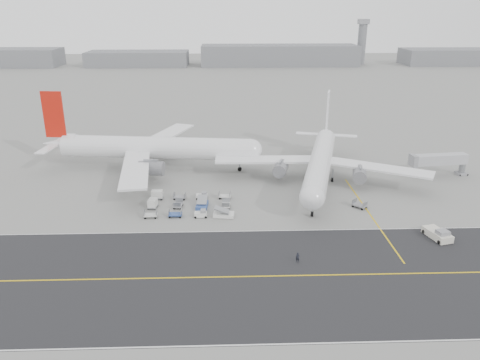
{
  "coord_description": "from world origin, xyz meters",
  "views": [
    {
      "loc": [
        0.56,
        -81.39,
        39.91
      ],
      "look_at": [
        3.71,
        12.0,
        5.03
      ],
      "focal_mm": 35.0,
      "sensor_mm": 36.0,
      "label": 1
    }
  ],
  "objects_px": {
    "airliner_b": "(321,161)",
    "pushback_tug": "(438,234)",
    "control_tower": "(362,41)",
    "jet_bridge": "(439,161)",
    "ground_crew_a": "(298,257)",
    "airliner_a": "(151,148)"
  },
  "relations": [
    {
      "from": "airliner_a",
      "to": "ground_crew_a",
      "type": "relative_size",
      "value": 31.95
    },
    {
      "from": "jet_bridge",
      "to": "ground_crew_a",
      "type": "relative_size",
      "value": 8.57
    },
    {
      "from": "airliner_b",
      "to": "pushback_tug",
      "type": "distance_m",
      "value": 34.52
    },
    {
      "from": "airliner_b",
      "to": "pushback_tug",
      "type": "bearing_deg",
      "value": -47.44
    },
    {
      "from": "airliner_b",
      "to": "ground_crew_a",
      "type": "distance_m",
      "value": 39.73
    },
    {
      "from": "jet_bridge",
      "to": "ground_crew_a",
      "type": "xyz_separation_m",
      "value": [
        -41.25,
        -40.71,
        -3.12
      ]
    },
    {
      "from": "pushback_tug",
      "to": "jet_bridge",
      "type": "height_order",
      "value": "jet_bridge"
    },
    {
      "from": "airliner_a",
      "to": "jet_bridge",
      "type": "distance_m",
      "value": 72.55
    },
    {
      "from": "control_tower",
      "to": "airliner_b",
      "type": "relative_size",
      "value": 0.61
    },
    {
      "from": "control_tower",
      "to": "pushback_tug",
      "type": "distance_m",
      "value": 278.47
    },
    {
      "from": "airliner_b",
      "to": "ground_crew_a",
      "type": "height_order",
      "value": "airliner_b"
    },
    {
      "from": "airliner_b",
      "to": "ground_crew_a",
      "type": "bearing_deg",
      "value": -91.18
    },
    {
      "from": "jet_bridge",
      "to": "ground_crew_a",
      "type": "height_order",
      "value": "jet_bridge"
    },
    {
      "from": "jet_bridge",
      "to": "airliner_b",
      "type": "bearing_deg",
      "value": 178.78
    },
    {
      "from": "airliner_a",
      "to": "airliner_b",
      "type": "distance_m",
      "value": 43.21
    },
    {
      "from": "pushback_tug",
      "to": "ground_crew_a",
      "type": "distance_m",
      "value": 27.89
    },
    {
      "from": "airliner_a",
      "to": "jet_bridge",
      "type": "bearing_deg",
      "value": -89.66
    },
    {
      "from": "airliner_b",
      "to": "jet_bridge",
      "type": "bearing_deg",
      "value": 20.28
    },
    {
      "from": "airliner_b",
      "to": "jet_bridge",
      "type": "distance_m",
      "value": 30.38
    },
    {
      "from": "control_tower",
      "to": "airliner_a",
      "type": "height_order",
      "value": "control_tower"
    },
    {
      "from": "pushback_tug",
      "to": "airliner_b",
      "type": "bearing_deg",
      "value": 102.64
    },
    {
      "from": "airliner_a",
      "to": "jet_bridge",
      "type": "xyz_separation_m",
      "value": [
        72.09,
        -7.93,
        -1.71
      ]
    }
  ]
}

